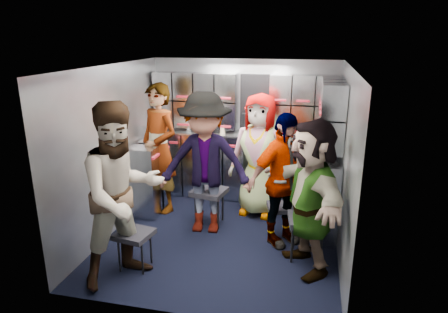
% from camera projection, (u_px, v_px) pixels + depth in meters
% --- Properties ---
extents(floor, '(3.00, 3.00, 0.00)m').
position_uv_depth(floor, '(222.00, 237.00, 5.03)').
color(floor, black).
rests_on(floor, ground).
extents(wall_back, '(2.80, 0.04, 2.10)m').
position_uv_depth(wall_back, '(244.00, 129.00, 6.12)').
color(wall_back, '#91979F').
rests_on(wall_back, ground).
extents(wall_left, '(0.04, 3.00, 2.10)m').
position_uv_depth(wall_left, '(114.00, 150.00, 5.02)').
color(wall_left, '#91979F').
rests_on(wall_left, ground).
extents(wall_right, '(0.04, 3.00, 2.10)m').
position_uv_depth(wall_right, '(345.00, 165.00, 4.42)').
color(wall_right, '#91979F').
rests_on(wall_right, ground).
extents(ceiling, '(2.80, 3.00, 0.02)m').
position_uv_depth(ceiling, '(222.00, 67.00, 4.41)').
color(ceiling, silver).
rests_on(ceiling, wall_back).
extents(cart_bank_back, '(2.68, 0.38, 0.99)m').
position_uv_depth(cart_bank_back, '(241.00, 167.00, 6.09)').
color(cart_bank_back, '#959BA4').
rests_on(cart_bank_back, ground).
extents(cart_bank_left, '(0.38, 0.76, 0.99)m').
position_uv_depth(cart_bank_left, '(149.00, 178.00, 5.66)').
color(cart_bank_left, '#959BA4').
rests_on(cart_bank_left, ground).
extents(counter, '(2.68, 0.42, 0.03)m').
position_uv_depth(counter, '(242.00, 134.00, 5.93)').
color(counter, '#AEB1B5').
rests_on(counter, cart_bank_back).
extents(locker_bank_back, '(2.68, 0.28, 0.82)m').
position_uv_depth(locker_bank_back, '(243.00, 102.00, 5.85)').
color(locker_bank_back, '#959BA4').
rests_on(locker_bank_back, wall_back).
extents(locker_bank_right, '(0.28, 1.00, 0.82)m').
position_uv_depth(locker_bank_right, '(332.00, 114.00, 4.98)').
color(locker_bank_right, '#959BA4').
rests_on(locker_bank_right, wall_right).
extents(right_cabinet, '(0.28, 1.20, 1.00)m').
position_uv_depth(right_cabinet, '(326.00, 191.00, 5.18)').
color(right_cabinet, '#959BA4').
rests_on(right_cabinet, ground).
extents(coffee_niche, '(0.46, 0.16, 0.84)m').
position_uv_depth(coffee_niche, '(256.00, 103.00, 5.87)').
color(coffee_niche, black).
rests_on(coffee_niche, wall_back).
extents(red_latch_strip, '(2.60, 0.02, 0.03)m').
position_uv_depth(red_latch_strip, '(239.00, 147.00, 5.79)').
color(red_latch_strip, maroon).
rests_on(red_latch_strip, cart_bank_back).
extents(jump_seat_near_left, '(0.41, 0.40, 0.43)m').
position_uv_depth(jump_seat_near_left, '(134.00, 236.00, 4.27)').
color(jump_seat_near_left, black).
rests_on(jump_seat_near_left, ground).
extents(jump_seat_mid_left, '(0.48, 0.46, 0.49)m').
position_uv_depth(jump_seat_mid_left, '(209.00, 193.00, 5.26)').
color(jump_seat_mid_left, black).
rests_on(jump_seat_mid_left, ground).
extents(jump_seat_center, '(0.50, 0.48, 0.49)m').
position_uv_depth(jump_seat_center, '(260.00, 180.00, 5.76)').
color(jump_seat_center, black).
rests_on(jump_seat_center, ground).
extents(jump_seat_mid_right, '(0.42, 0.40, 0.41)m').
position_uv_depth(jump_seat_mid_right, '(282.00, 209.00, 4.98)').
color(jump_seat_mid_right, black).
rests_on(jump_seat_mid_right, ground).
extents(jump_seat_near_right, '(0.48, 0.46, 0.50)m').
position_uv_depth(jump_seat_near_right, '(308.00, 222.00, 4.43)').
color(jump_seat_near_right, black).
rests_on(jump_seat_near_right, ground).
extents(attendant_standing, '(0.79, 0.70, 1.82)m').
position_uv_depth(attendant_standing, '(159.00, 149.00, 5.57)').
color(attendant_standing, black).
rests_on(attendant_standing, ground).
extents(attendant_arc_a, '(1.11, 1.15, 1.86)m').
position_uv_depth(attendant_arc_a, '(123.00, 195.00, 3.94)').
color(attendant_arc_a, black).
rests_on(attendant_arc_a, ground).
extents(attendant_arc_b, '(1.21, 0.76, 1.80)m').
position_uv_depth(attendant_arc_b, '(205.00, 164.00, 4.96)').
color(attendant_arc_b, black).
rests_on(attendant_arc_b, ground).
extents(attendant_arc_c, '(0.92, 0.69, 1.70)m').
position_uv_depth(attendant_arc_c, '(259.00, 155.00, 5.47)').
color(attendant_arc_c, black).
rests_on(attendant_arc_c, ground).
extents(attendant_arc_d, '(0.95, 0.94, 1.61)m').
position_uv_depth(attendant_arc_d, '(282.00, 180.00, 4.68)').
color(attendant_arc_d, black).
rests_on(attendant_arc_d, ground).
extents(attendant_arc_e, '(1.15, 1.59, 1.66)m').
position_uv_depth(attendant_arc_e, '(310.00, 196.00, 4.15)').
color(attendant_arc_e, black).
rests_on(attendant_arc_e, ground).
extents(bottle_left, '(0.07, 0.07, 0.23)m').
position_uv_depth(bottle_left, '(189.00, 124.00, 6.02)').
color(bottle_left, white).
rests_on(bottle_left, counter).
extents(bottle_mid, '(0.07, 0.07, 0.24)m').
position_uv_depth(bottle_mid, '(201.00, 124.00, 5.98)').
color(bottle_mid, white).
rests_on(bottle_mid, counter).
extents(bottle_right, '(0.06, 0.06, 0.24)m').
position_uv_depth(bottle_right, '(259.00, 127.00, 5.79)').
color(bottle_right, white).
rests_on(bottle_right, counter).
extents(cup_left, '(0.07, 0.07, 0.11)m').
position_uv_depth(cup_left, '(223.00, 130.00, 5.92)').
color(cup_left, '#C0AE88').
rests_on(cup_left, counter).
extents(cup_right, '(0.08, 0.08, 0.09)m').
position_uv_depth(cup_right, '(303.00, 135.00, 5.67)').
color(cup_right, '#C0AE88').
rests_on(cup_right, counter).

